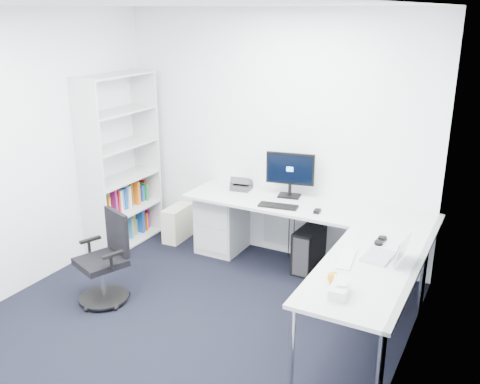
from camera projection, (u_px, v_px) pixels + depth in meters
The scene contains 20 objects.
ground at pixel (166, 342), 4.52m from camera, with size 4.20×4.20×0.00m, color black.
ceiling at pixel (148, 4), 3.64m from camera, with size 4.20×4.20×0.00m, color white.
wall_back at pixel (273, 136), 5.83m from camera, with size 3.60×0.02×2.70m, color white.
wall_right at pixel (397, 236), 3.28m from camera, with size 0.02×4.20×2.70m, color white.
l_desk at pixel (292, 252), 5.32m from camera, with size 2.61×1.46×0.76m, color silver, non-canonical shape.
drawer_pedestal at pixel (224, 219), 6.19m from camera, with size 0.47×0.58×0.72m, color silver.
bookshelf at pixel (120, 162), 6.12m from camera, with size 0.39×1.01×2.01m, color silver, non-canonical shape.
task_chair at pixel (100, 260), 5.01m from camera, with size 0.49×0.49×0.88m, color black, non-canonical shape.
black_pc_tower at pixel (309, 249), 5.72m from camera, with size 0.21×0.48×0.47m, color black.
beige_pc_tower at pixel (178, 223), 6.49m from camera, with size 0.20×0.44×0.41m, color beige.
power_strip at pixel (345, 273), 5.64m from camera, with size 0.38×0.07×0.04m, color silver.
monitor at pixel (290, 175), 5.65m from camera, with size 0.52×0.17×0.50m, color black, non-canonical shape.
black_keyboard at pixel (278, 206), 5.43m from camera, with size 0.40×0.14×0.02m, color black.
mouse at pixel (317, 211), 5.27m from camera, with size 0.06×0.10×0.03m, color black.
desk_phone at pixel (242, 183), 5.94m from camera, with size 0.21×0.21×0.15m, color #2D2C2F, non-canonical shape.
laptop at pixel (379, 245), 4.29m from camera, with size 0.31×0.30×0.22m, color silver, non-canonical shape.
white_keyboard at pixel (346, 259), 4.28m from camera, with size 0.11×0.39×0.01m, color silver.
headphones at pixel (381, 239), 4.61m from camera, with size 0.11×0.17×0.05m, color black, non-canonical shape.
orange_fruit at pixel (333, 278), 3.91m from camera, with size 0.09×0.09×0.09m, color orange.
tissue_box at pixel (339, 290), 3.75m from camera, with size 0.12×0.22×0.08m, color silver.
Camera 1 is at (2.36, -3.12, 2.67)m, focal length 40.00 mm.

